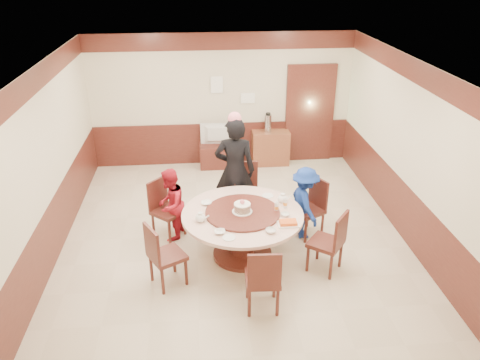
{
  "coord_description": "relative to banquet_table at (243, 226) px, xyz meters",
  "views": [
    {
      "loc": [
        -0.52,
        -6.6,
        4.21
      ],
      "look_at": [
        0.08,
        -0.25,
        1.1
      ],
      "focal_mm": 35.0,
      "sensor_mm": 36.0,
      "label": 1
    }
  ],
  "objects": [
    {
      "name": "bottle_0",
      "position": [
        0.5,
        -0.01,
        0.3
      ],
      "size": [
        0.06,
        0.06,
        0.16
      ],
      "primitive_type": "cylinder",
      "color": "white",
      "rests_on": "banquet_table"
    },
    {
      "name": "teapot_left",
      "position": [
        -0.62,
        -0.18,
        0.28
      ],
      "size": [
        0.17,
        0.15,
        0.13
      ],
      "primitive_type": "ellipsoid",
      "color": "white",
      "rests_on": "banquet_table"
    },
    {
      "name": "birthday_cake",
      "position": [
        -0.01,
        -0.01,
        0.32
      ],
      "size": [
        0.3,
        0.3,
        0.2
      ],
      "color": "white",
      "rests_on": "banquet_table"
    },
    {
      "name": "chair_0",
      "position": [
        1.13,
        0.51,
        -0.23
      ],
      "size": [
        0.6,
        0.6,
        0.97
      ],
      "rotation": [
        0.0,
        0.0,
        2.07
      ],
      "color": "#4C1E17",
      "rests_on": "ground"
    },
    {
      "name": "saucer_near",
      "position": [
        -0.25,
        -0.65,
        0.22
      ],
      "size": [
        0.18,
        0.18,
        0.01
      ],
      "primitive_type": "cylinder",
      "color": "white",
      "rests_on": "banquet_table"
    },
    {
      "name": "bottle_1",
      "position": [
        0.65,
        0.1,
        0.3
      ],
      "size": [
        0.06,
        0.06,
        0.16
      ],
      "primitive_type": "cylinder",
      "color": "white",
      "rests_on": "banquet_table"
    },
    {
      "name": "room",
      "position": [
        -0.07,
        0.66,
        0.55
      ],
      "size": [
        6.0,
        6.04,
        2.84
      ],
      "color": "beige",
      "rests_on": "ground"
    },
    {
      "name": "banquet_table",
      "position": [
        0.0,
        0.0,
        0.0
      ],
      "size": [
        1.81,
        1.81,
        0.78
      ],
      "color": "#4C1E17",
      "rests_on": "ground"
    },
    {
      "name": "notice_left",
      "position": [
        -0.18,
        3.6,
        1.22
      ],
      "size": [
        0.25,
        0.0,
        0.35
      ],
      "primitive_type": "cube",
      "color": "white",
      "rests_on": "room"
    },
    {
      "name": "chair_2",
      "position": [
        -1.16,
        0.69,
        -0.23
      ],
      "size": [
        0.62,
        0.62,
        0.97
      ],
      "rotation": [
        0.0,
        0.0,
        3.99
      ],
      "color": "#4C1E17",
      "rests_on": "ground"
    },
    {
      "name": "side_cabinet",
      "position": [
        0.95,
        3.43,
        -0.16
      ],
      "size": [
        0.8,
        0.4,
        0.75
      ],
      "primitive_type": "cube",
      "color": "brown",
      "rests_on": "ground"
    },
    {
      "name": "thermos",
      "position": [
        0.88,
        3.43,
        0.41
      ],
      "size": [
        0.15,
        0.15,
        0.38
      ],
      "primitive_type": "cylinder",
      "color": "silver",
      "rests_on": "side_cabinet"
    },
    {
      "name": "teapot_right",
      "position": [
        0.65,
        0.28,
        0.28
      ],
      "size": [
        0.17,
        0.15,
        0.13
      ],
      "primitive_type": "ellipsoid",
      "color": "white",
      "rests_on": "banquet_table"
    },
    {
      "name": "chair_5",
      "position": [
        1.18,
        -0.47,
        -0.23
      ],
      "size": [
        0.62,
        0.62,
        0.97
      ],
      "rotation": [
        0.0,
        0.0,
        7.19
      ],
      "color": "#4C1E17",
      "rests_on": "ground"
    },
    {
      "name": "bowl_0",
      "position": [
        -0.52,
        0.32,
        0.24
      ],
      "size": [
        0.16,
        0.16,
        0.04
      ],
      "primitive_type": "imported",
      "color": "white",
      "rests_on": "banquet_table"
    },
    {
      "name": "chair_3",
      "position": [
        -1.12,
        -0.57,
        -0.23
      ],
      "size": [
        0.6,
        0.6,
        0.97
      ],
      "rotation": [
        0.0,
        0.0,
        5.22
      ],
      "color": "#4C1E17",
      "rests_on": "ground"
    },
    {
      "name": "chair_1",
      "position": [
        0.18,
        1.2,
        -0.23
      ],
      "size": [
        0.46,
        0.47,
        0.97
      ],
      "rotation": [
        0.0,
        0.0,
        3.09
      ],
      "color": "#4C1E17",
      "rests_on": "ground"
    },
    {
      "name": "tv_stand",
      "position": [
        -0.16,
        3.4,
        -0.28
      ],
      "size": [
        0.85,
        0.45,
        0.5
      ],
      "primitive_type": "cube",
      "color": "#4C1E17",
      "rests_on": "ground"
    },
    {
      "name": "person_red",
      "position": [
        -1.09,
        0.63,
        0.07
      ],
      "size": [
        0.6,
        0.69,
        1.2
      ],
      "primitive_type": "imported",
      "rotation": [
        0.0,
        0.0,
        4.43
      ],
      "color": "#AF1726",
      "rests_on": "ground"
    },
    {
      "name": "saucer_far",
      "position": [
        0.45,
        0.5,
        0.22
      ],
      "size": [
        0.18,
        0.18,
        0.01
      ],
      "primitive_type": "cylinder",
      "color": "white",
      "rests_on": "banquet_table"
    },
    {
      "name": "notice_right",
      "position": [
        0.47,
        3.6,
        0.92
      ],
      "size": [
        0.3,
        0.0,
        0.22
      ],
      "primitive_type": "cube",
      "color": "white",
      "rests_on": "room"
    },
    {
      "name": "chair_4",
      "position": [
        0.14,
        -1.2,
        -0.23
      ],
      "size": [
        0.46,
        0.47,
        0.97
      ],
      "rotation": [
        0.0,
        0.0,
        6.23
      ],
      "color": "#4C1E17",
      "rests_on": "ground"
    },
    {
      "name": "shrimp_platter",
      "position": [
        0.61,
        -0.39,
        0.24
      ],
      "size": [
        0.3,
        0.2,
        0.06
      ],
      "color": "white",
      "rests_on": "banquet_table"
    },
    {
      "name": "bowl_1",
      "position": [
        0.33,
        -0.56,
        0.24
      ],
      "size": [
        0.15,
        0.15,
        0.05
      ],
      "primitive_type": "imported",
      "color": "white",
      "rests_on": "banquet_table"
    },
    {
      "name": "bowl_3",
      "position": [
        0.61,
        -0.14,
        0.24
      ],
      "size": [
        0.13,
        0.13,
        0.04
      ],
      "primitive_type": "imported",
      "color": "white",
      "rests_on": "banquet_table"
    },
    {
      "name": "television",
      "position": [
        -0.16,
        3.4,
        0.2
      ],
      "size": [
        0.8,
        0.16,
        0.46
      ],
      "primitive_type": "imported",
      "rotation": [
        0.0,
        0.0,
        3.07
      ],
      "color": "#959597",
      "rests_on": "tv_stand"
    },
    {
      "name": "person_blue",
      "position": [
        1.05,
        0.48,
        0.07
      ],
      "size": [
        0.59,
        0.85,
        1.21
      ],
      "primitive_type": "imported",
      "rotation": [
        0.0,
        0.0,
        1.76
      ],
      "color": "navy",
      "rests_on": "ground"
    },
    {
      "name": "person_standing",
      "position": [
        -0.02,
        1.11,
        0.4
      ],
      "size": [
        0.74,
        0.54,
        1.86
      ],
      "primitive_type": "imported",
      "rotation": [
        0.0,
        0.0,
        3.0
      ],
      "color": "black",
      "rests_on": "ground"
    },
    {
      "name": "bowl_2",
      "position": [
        -0.37,
        -0.51,
        0.24
      ],
      "size": [
        0.15,
        0.15,
        0.04
      ],
      "primitive_type": "imported",
      "color": "white",
      "rests_on": "banquet_table"
    }
  ]
}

